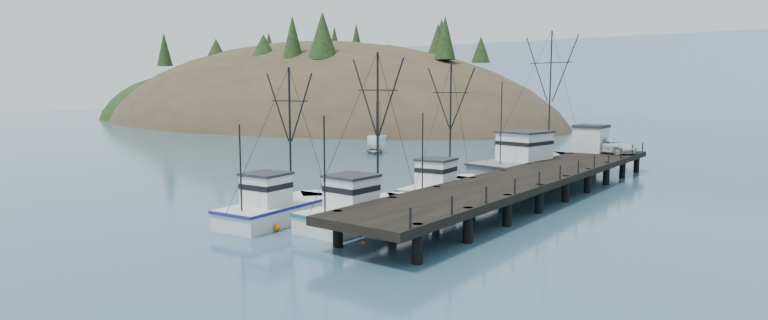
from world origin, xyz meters
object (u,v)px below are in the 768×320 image
work_vessel (538,165)px  motorboat (375,154)px  pier_shed (591,138)px  pickup_truck (609,146)px  trawler_near (368,211)px  trawler_mid (282,208)px  trawler_far (444,188)px  pier (533,177)px

work_vessel → motorboat: size_ratio=3.65×
work_vessel → pier_shed: bearing=71.2°
work_vessel → pickup_truck: 8.77m
pickup_truck → work_vessel: bearing=163.1°
trawler_near → pier_shed: trawler_near is taller
work_vessel → motorboat: bearing=164.7°
trawler_near → motorboat: 40.38m
trawler_near → trawler_mid: trawler_near is taller
pier_shed → trawler_far: bearing=-100.0°
pier_shed → motorboat: pier_shed is taller
trawler_near → trawler_far: (-0.57, 10.24, 0.00)m
pier → motorboat: bearing=149.2°
pickup_truck → trawler_near: bearing=-175.2°
pickup_truck → motorboat: pickup_truck is taller
trawler_far → pier_shed: 22.83m
trawler_near → pickup_truck: 33.05m
pier → pier_shed: size_ratio=13.75×
trawler_mid → work_vessel: (5.86, 27.81, 0.41)m
trawler_mid → pickup_truck: size_ratio=1.87×
pier_shed → motorboat: (-27.86, -0.49, -3.42)m
trawler_mid → work_vessel: work_vessel is taller
pier → trawler_far: trawler_far is taller
trawler_far → motorboat: bearing=137.6°
work_vessel → pickup_truck: (4.43, 7.42, 1.53)m
pickup_truck → motorboat: 29.89m
trawler_far → pier_shed: size_ratio=3.40×
pier → trawler_mid: (-9.88, -17.23, -0.87)m
trawler_near → pier_shed: bearing=84.1°
pier → trawler_near: trawler_near is taller
pier → work_vessel: (-4.02, 10.58, -0.46)m
pier → motorboat: (-29.36, 17.51, -1.69)m
pier → motorboat: size_ratio=9.15×
pier → trawler_far: (-5.43, -4.33, -0.87)m
pier → pickup_truck: bearing=88.7°
pier → work_vessel: 11.33m
trawler_far → pickup_truck: bearing=75.4°
trawler_mid → work_vessel: bearing=78.1°
trawler_near → pier_shed: size_ratio=3.49×
trawler_far → pickup_truck: 23.17m
trawler_near → trawler_far: 10.25m
trawler_mid → pier_shed: trawler_mid is taller
trawler_near → pickup_truck: trawler_near is taller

